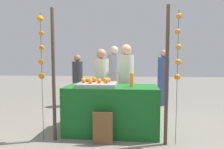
% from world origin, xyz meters
% --- Properties ---
extents(ground_plane, '(24.00, 24.00, 0.00)m').
position_xyz_m(ground_plane, '(0.00, 0.00, 0.00)').
color(ground_plane, gray).
extents(stall_counter, '(1.65, 0.75, 0.86)m').
position_xyz_m(stall_counter, '(0.00, 0.00, 0.43)').
color(stall_counter, '#196023').
rests_on(stall_counter, ground_plane).
extents(orange_tray, '(0.69, 0.57, 0.06)m').
position_xyz_m(orange_tray, '(-0.25, -0.03, 0.89)').
color(orange_tray, '#9EA0A5').
rests_on(orange_tray, stall_counter).
extents(orange_0, '(0.09, 0.09, 0.09)m').
position_xyz_m(orange_0, '(-0.12, 0.09, 0.97)').
color(orange_0, orange).
rests_on(orange_0, orange_tray).
extents(orange_1, '(0.08, 0.08, 0.08)m').
position_xyz_m(orange_1, '(-0.40, 0.07, 0.96)').
color(orange_1, orange).
rests_on(orange_1, orange_tray).
extents(orange_2, '(0.08, 0.08, 0.08)m').
position_xyz_m(orange_2, '(-0.50, -0.06, 0.96)').
color(orange_2, orange).
rests_on(orange_2, orange_tray).
extents(orange_3, '(0.08, 0.08, 0.08)m').
position_xyz_m(orange_3, '(-0.36, -0.13, 0.96)').
color(orange_3, orange).
rests_on(orange_3, orange_tray).
extents(orange_4, '(0.09, 0.09, 0.09)m').
position_xyz_m(orange_4, '(-0.33, 0.10, 0.97)').
color(orange_4, orange).
rests_on(orange_4, orange_tray).
extents(orange_5, '(0.08, 0.08, 0.08)m').
position_xyz_m(orange_5, '(-0.53, 0.09, 0.96)').
color(orange_5, orange).
rests_on(orange_5, orange_tray).
extents(orange_6, '(0.08, 0.08, 0.08)m').
position_xyz_m(orange_6, '(-0.21, -0.06, 0.96)').
color(orange_6, orange).
rests_on(orange_6, orange_tray).
extents(orange_7, '(0.08, 0.08, 0.08)m').
position_xyz_m(orange_7, '(-0.08, 0.18, 0.96)').
color(orange_7, orange).
rests_on(orange_7, orange_tray).
extents(orange_8, '(0.08, 0.08, 0.08)m').
position_xyz_m(orange_8, '(-0.08, -0.06, 0.96)').
color(orange_8, orange).
rests_on(orange_8, orange_tray).
extents(orange_9, '(0.08, 0.08, 0.08)m').
position_xyz_m(orange_9, '(-0.05, 0.09, 0.96)').
color(orange_9, orange).
rests_on(orange_9, orange_tray).
extents(orange_10, '(0.08, 0.08, 0.08)m').
position_xyz_m(orange_10, '(-0.47, 0.12, 0.96)').
color(orange_10, orange).
rests_on(orange_10, orange_tray).
extents(juice_bottle, '(0.07, 0.07, 0.25)m').
position_xyz_m(juice_bottle, '(0.37, -0.05, 0.98)').
color(juice_bottle, orange).
rests_on(juice_bottle, stall_counter).
extents(chalkboard_sign, '(0.32, 0.03, 0.53)m').
position_xyz_m(chalkboard_sign, '(-0.08, -0.51, 0.25)').
color(chalkboard_sign, brown).
rests_on(chalkboard_sign, ground_plane).
extents(vendor_left, '(0.31, 0.31, 1.57)m').
position_xyz_m(vendor_left, '(-0.28, 0.66, 0.73)').
color(vendor_left, beige).
rests_on(vendor_left, ground_plane).
extents(vendor_right, '(0.33, 0.33, 1.67)m').
position_xyz_m(vendor_right, '(0.25, 0.70, 0.78)').
color(vendor_right, beige).
rests_on(vendor_right, ground_plane).
extents(crowd_person_0, '(0.33, 0.33, 1.63)m').
position_xyz_m(crowd_person_0, '(1.31, 2.34, 0.76)').
color(crowd_person_0, '#384C8C').
rests_on(crowd_person_0, ground_plane).
extents(crowd_person_1, '(0.34, 0.34, 1.71)m').
position_xyz_m(crowd_person_1, '(-0.11, 1.84, 0.80)').
color(crowd_person_1, '#99999E').
rests_on(crowd_person_1, ground_plane).
extents(crowd_person_2, '(0.30, 0.30, 1.49)m').
position_xyz_m(crowd_person_2, '(-1.19, 2.00, 0.69)').
color(crowd_person_2, '#333338').
rests_on(crowd_person_2, ground_plane).
extents(canopy_post_left, '(0.06, 0.06, 2.17)m').
position_xyz_m(canopy_post_left, '(-0.91, -0.41, 1.08)').
color(canopy_post_left, '#473828').
rests_on(canopy_post_left, ground_plane).
extents(canopy_post_right, '(0.06, 0.06, 2.17)m').
position_xyz_m(canopy_post_right, '(0.91, -0.41, 1.08)').
color(canopy_post_right, '#473828').
rests_on(canopy_post_right, ground_plane).
extents(garland_strand_left, '(0.10, 0.10, 2.10)m').
position_xyz_m(garland_strand_left, '(-1.10, -0.43, 1.50)').
color(garland_strand_left, '#2D4C23').
rests_on(garland_strand_left, ground_plane).
extents(garland_strand_right, '(0.10, 0.10, 2.10)m').
position_xyz_m(garland_strand_right, '(1.07, -0.41, 1.49)').
color(garland_strand_right, '#2D4C23').
rests_on(garland_strand_right, ground_plane).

